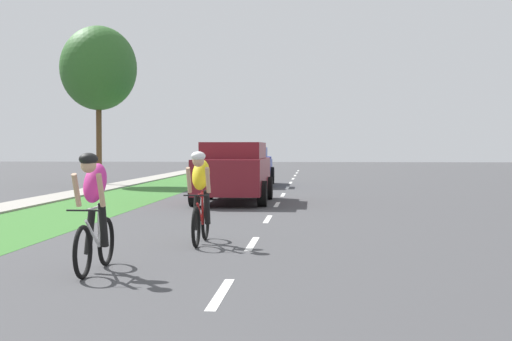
% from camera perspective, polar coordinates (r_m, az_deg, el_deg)
% --- Properties ---
extents(ground_plane, '(120.00, 120.00, 0.00)m').
position_cam_1_polar(ground_plane, '(21.52, 1.67, -2.58)').
color(ground_plane, '#424244').
extents(grass_verge, '(2.95, 70.00, 0.01)m').
position_cam_1_polar(grass_verge, '(22.36, -11.68, -2.44)').
color(grass_verge, '#38722D').
rests_on(grass_verge, ground_plane).
extents(sidewalk_concrete, '(1.25, 70.00, 0.10)m').
position_cam_1_polar(sidewalk_concrete, '(23.04, -16.71, -2.35)').
color(sidewalk_concrete, '#9E998E').
rests_on(sidewalk_concrete, ground_plane).
extents(lane_markings_center, '(0.12, 53.49, 0.01)m').
position_cam_1_polar(lane_markings_center, '(25.50, 2.10, -1.88)').
color(lane_markings_center, white).
rests_on(lane_markings_center, ground_plane).
extents(cyclist_lead, '(0.42, 1.72, 1.58)m').
position_cam_1_polar(cyclist_lead, '(9.93, -12.39, -3.07)').
color(cyclist_lead, black).
rests_on(cyclist_lead, ground_plane).
extents(cyclist_trailing, '(0.42, 1.72, 1.58)m').
position_cam_1_polar(cyclist_trailing, '(12.59, -4.31, -2.01)').
color(cyclist_trailing, black).
rests_on(cyclist_trailing, ground_plane).
extents(suv_maroon, '(2.15, 4.70, 1.79)m').
position_cam_1_polar(suv_maroon, '(21.94, -1.73, -0.02)').
color(suv_maroon, maroon).
rests_on(suv_maroon, ground_plane).
extents(pickup_blue, '(2.22, 5.10, 1.64)m').
position_cam_1_polar(pickup_blue, '(31.42, -0.78, 0.32)').
color(pickup_blue, '#23389E').
rests_on(pickup_blue, ground_plane).
extents(street_tree_near, '(3.29, 3.29, 6.87)m').
position_cam_1_polar(street_tree_near, '(32.79, -12.06, 7.71)').
color(street_tree_near, brown).
rests_on(street_tree_near, ground_plane).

